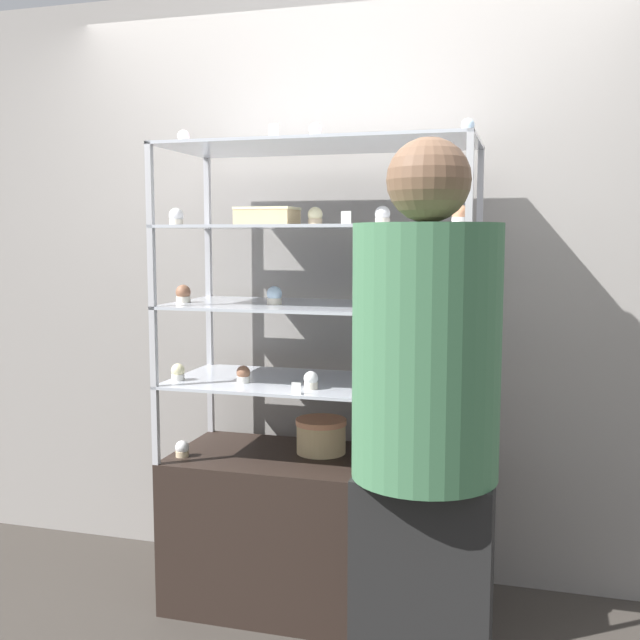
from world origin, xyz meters
TOP-DOWN VIEW (x-y plane):
  - ground_plane at (0.00, 0.00)m, footprint 20.00×20.00m
  - back_wall at (0.00, 0.42)m, footprint 8.00×0.05m
  - display_base at (0.00, 0.00)m, footprint 1.21×0.54m
  - display_riser_lower at (0.00, 0.00)m, footprint 1.21×0.54m
  - display_riser_middle at (0.00, 0.00)m, footprint 1.21×0.54m
  - display_riser_upper at (0.00, 0.00)m, footprint 1.21×0.54m
  - display_riser_top at (0.00, 0.00)m, footprint 1.21×0.54m
  - layer_cake_centerpiece at (-0.01, 0.07)m, footprint 0.21×0.21m
  - sheet_cake_frosted at (-0.20, -0.05)m, footprint 0.22×0.17m
  - cupcake_0 at (-0.54, -0.14)m, footprint 0.06×0.06m
  - cupcake_1 at (0.55, -0.13)m, footprint 0.06×0.06m
  - price_tag_0 at (0.42, -0.25)m, footprint 0.04×0.00m
  - cupcake_2 at (-0.56, -0.12)m, footprint 0.05×0.05m
  - cupcake_3 at (-0.29, -0.10)m, footprint 0.05×0.05m
  - cupcake_4 at (0.01, -0.14)m, footprint 0.05×0.05m
  - cupcake_5 at (0.26, -0.14)m, footprint 0.05×0.05m
  - cupcake_6 at (0.55, -0.05)m, footprint 0.05×0.05m
  - price_tag_1 at (-0.02, -0.25)m, footprint 0.04×0.00m
  - cupcake_7 at (-0.56, -0.07)m, footprint 0.06×0.06m
  - cupcake_8 at (-0.17, -0.05)m, footprint 0.06×0.06m
  - cupcake_9 at (0.20, -0.07)m, footprint 0.06×0.06m
  - cupcake_10 at (0.54, -0.11)m, footprint 0.06×0.06m
  - price_tag_2 at (0.29, -0.25)m, footprint 0.04×0.00m
  - cupcake_11 at (-0.56, -0.11)m, footprint 0.06×0.06m
  - cupcake_12 at (-0.00, -0.07)m, footprint 0.06×0.06m
  - cupcake_13 at (0.27, -0.10)m, footprint 0.06×0.06m
  - cupcake_14 at (0.55, -0.14)m, footprint 0.06×0.06m
  - price_tag_3 at (0.17, -0.25)m, footprint 0.04×0.00m
  - cupcake_15 at (-0.54, -0.07)m, footprint 0.05×0.05m
  - cupcake_16 at (0.01, -0.11)m, footprint 0.05×0.05m
  - cupcake_17 at (0.56, -0.06)m, footprint 0.05×0.05m
  - price_tag_4 at (-0.10, -0.25)m, footprint 0.04×0.00m
  - donut_glazed at (0.38, 0.05)m, footprint 0.14×0.14m
  - customer_figure at (0.52, -0.74)m, footprint 0.41×0.41m

SIDE VIEW (x-z plane):
  - ground_plane at x=0.00m, z-range 0.00..0.00m
  - display_base at x=0.00m, z-range 0.00..0.62m
  - price_tag_0 at x=0.42m, z-range 0.62..0.67m
  - cupcake_0 at x=-0.54m, z-range 0.62..0.69m
  - cupcake_1 at x=0.55m, z-range 0.62..0.69m
  - layer_cake_centerpiece at x=-0.01m, z-range 0.62..0.77m
  - display_riser_lower at x=0.00m, z-range 0.76..1.07m
  - customer_figure at x=0.52m, z-range 0.06..1.84m
  - price_tag_1 at x=-0.02m, z-range 0.93..0.98m
  - cupcake_2 at x=-0.56m, z-range 0.93..1.00m
  - cupcake_3 at x=-0.29m, z-range 0.93..1.00m
  - cupcake_4 at x=0.01m, z-range 0.93..1.00m
  - cupcake_5 at x=0.26m, z-range 0.93..1.00m
  - cupcake_6 at x=0.55m, z-range 0.93..1.00m
  - display_riser_middle at x=0.00m, z-range 1.07..1.38m
  - price_tag_2 at x=0.29m, z-range 1.24..1.29m
  - cupcake_7 at x=-0.56m, z-range 1.24..1.31m
  - cupcake_8 at x=-0.17m, z-range 1.24..1.31m
  - cupcake_9 at x=0.20m, z-range 1.24..1.31m
  - cupcake_10 at x=0.54m, z-range 1.24..1.31m
  - back_wall at x=0.00m, z-range 0.00..2.60m
  - display_riser_upper at x=0.00m, z-range 1.38..1.69m
  - price_tag_3 at x=0.17m, z-range 1.55..1.60m
  - cupcake_11 at x=-0.56m, z-range 1.55..1.62m
  - cupcake_12 at x=0.00m, z-range 1.55..1.62m
  - cupcake_13 at x=0.27m, z-range 1.55..1.62m
  - cupcake_14 at x=0.55m, z-range 1.55..1.62m
  - sheet_cake_frosted at x=-0.20m, z-range 1.55..1.62m
  - display_riser_top at x=0.00m, z-range 1.69..2.00m
  - donut_glazed at x=0.38m, z-range 1.86..1.90m
  - price_tag_4 at x=-0.10m, z-range 1.86..1.91m
  - cupcake_15 at x=-0.54m, z-range 1.86..1.93m
  - cupcake_16 at x=0.01m, z-range 1.86..1.93m
  - cupcake_17 at x=0.56m, z-range 1.86..1.93m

